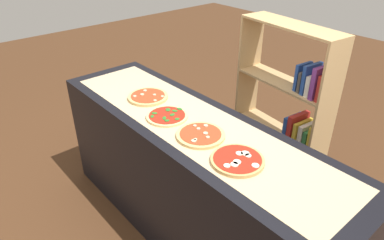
# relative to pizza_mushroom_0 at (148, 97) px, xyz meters

# --- Properties ---
(ground_plane) EXTENTS (12.00, 12.00, 0.00)m
(ground_plane) POSITION_rel_pizza_mushroom_0_xyz_m (0.47, 0.01, -0.97)
(ground_plane) COLOR #4C2D19
(counter) EXTENTS (2.36, 0.66, 0.96)m
(counter) POSITION_rel_pizza_mushroom_0_xyz_m (0.47, 0.01, -0.49)
(counter) COLOR black
(counter) RESTS_ON ground_plane
(parchment_paper) EXTENTS (2.16, 0.52, 0.00)m
(parchment_paper) POSITION_rel_pizza_mushroom_0_xyz_m (0.47, 0.01, -0.01)
(parchment_paper) COLOR tan
(parchment_paper) RESTS_ON counter
(pizza_mushroom_0) EXTENTS (0.29, 0.29, 0.03)m
(pizza_mushroom_0) POSITION_rel_pizza_mushroom_0_xyz_m (0.00, 0.00, 0.00)
(pizza_mushroom_0) COLOR #DBB26B
(pizza_mushroom_0) RESTS_ON parchment_paper
(pizza_spinach_1) EXTENTS (0.27, 0.27, 0.02)m
(pizza_spinach_1) POSITION_rel_pizza_mushroom_0_xyz_m (0.32, -0.07, -0.00)
(pizza_spinach_1) COLOR #E5C17F
(pizza_spinach_1) RESTS_ON parchment_paper
(pizza_mushroom_2) EXTENTS (0.29, 0.29, 0.03)m
(pizza_mushroom_2) POSITION_rel_pizza_mushroom_0_xyz_m (0.63, -0.06, -0.00)
(pizza_mushroom_2) COLOR #DBB26B
(pizza_mushroom_2) RESTS_ON parchment_paper
(pizza_mozzarella_3) EXTENTS (0.29, 0.29, 0.03)m
(pizza_mozzarella_3) POSITION_rel_pizza_mushroom_0_xyz_m (0.95, -0.07, -0.00)
(pizza_mozzarella_3) COLOR tan
(pizza_mozzarella_3) RESTS_ON parchment_paper
(bookshelf) EXTENTS (0.90, 0.36, 1.41)m
(bookshelf) POSITION_rel_pizza_mushroom_0_xyz_m (0.58, 1.01, -0.31)
(bookshelf) COLOR tan
(bookshelf) RESTS_ON ground_plane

